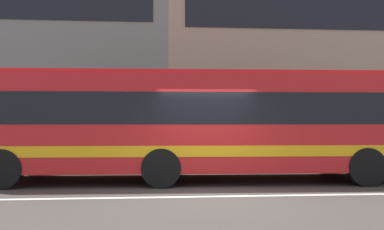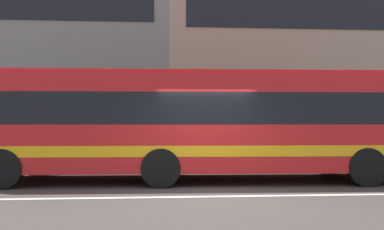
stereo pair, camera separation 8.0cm
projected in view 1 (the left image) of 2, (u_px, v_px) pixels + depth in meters
name	position (u px, v px, depth m)	size (l,w,h in m)	color
ground_plane	(213.00, 197.00, 8.51)	(160.00, 160.00, 0.00)	#443F3A
lane_centre_line	(213.00, 196.00, 8.51)	(60.00, 0.16, 0.01)	silver
hedge_row_far	(216.00, 152.00, 14.66)	(17.53, 1.10, 1.04)	#305C25
apartment_block_left	(17.00, 40.00, 23.71)	(18.62, 12.01, 13.52)	gray
apartment_block_right	(320.00, 48.00, 25.15)	(20.10, 12.01, 13.09)	tan
transit_bus	(187.00, 122.00, 10.88)	(11.32, 2.88, 3.04)	red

